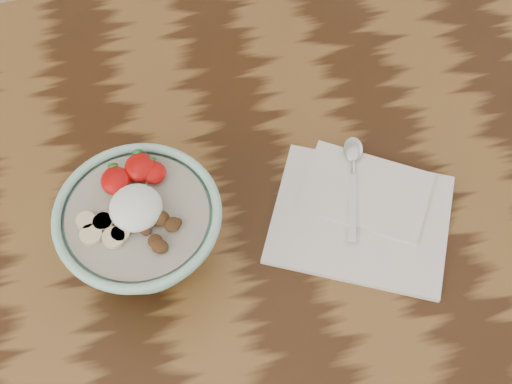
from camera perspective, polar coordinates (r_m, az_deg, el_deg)
table at (r=108.89cm, az=-0.02°, el=-2.11°), size 160.00×90.00×75.00cm
breakfast_bowl at (r=90.65cm, az=-9.13°, el=-3.00°), size 20.60×20.60×14.13cm
napkin at (r=99.08cm, az=8.45°, el=-1.67°), size 29.81×27.84×1.46cm
spoon at (r=101.69cm, az=7.77°, el=2.29°), size 7.07×16.75×0.89cm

